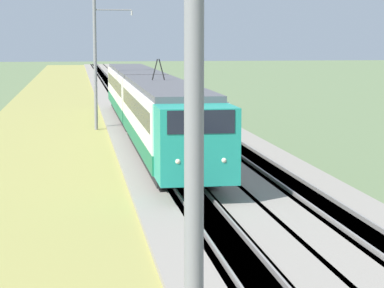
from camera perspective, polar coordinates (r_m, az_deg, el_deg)
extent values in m
cube|color=gray|center=(52.08, -4.21, 1.53)|extent=(240.00, 4.40, 0.30)
cube|color=gray|center=(52.59, 0.38, 1.62)|extent=(240.00, 4.40, 0.30)
cube|color=#4C4238|center=(52.08, -4.21, 1.53)|extent=(240.00, 1.57, 0.30)
cube|color=gray|center=(52.02, -4.79, 1.77)|extent=(240.00, 0.07, 0.15)
cube|color=gray|center=(52.10, -3.62, 1.79)|extent=(240.00, 0.07, 0.15)
cube|color=#4C4238|center=(52.59, 0.38, 1.62)|extent=(240.00, 1.57, 0.30)
cube|color=gray|center=(52.48, -0.20, 1.85)|extent=(240.00, 0.07, 0.15)
cube|color=gray|center=(52.65, 0.95, 1.87)|extent=(240.00, 0.07, 0.15)
cube|color=#99934C|center=(51.94, -10.19, 1.31)|extent=(240.00, 9.78, 0.12)
cube|color=teal|center=(26.44, 0.30, 0.02)|extent=(2.19, 2.79, 2.68)
cube|color=black|center=(26.01, 0.42, 1.87)|extent=(1.58, 2.32, 0.80)
sphere|color=#F2EAC6|center=(25.37, -1.11, -1.33)|extent=(0.20, 0.20, 0.20)
sphere|color=#F2EAC6|center=(25.63, 2.44, -1.24)|extent=(0.20, 0.20, 0.20)
cube|color=#196B47|center=(35.91, -2.11, 0.59)|extent=(16.83, 2.90, 0.75)
cube|color=silver|center=(35.76, -2.12, 2.71)|extent=(16.83, 2.90, 1.93)
cube|color=black|center=(35.75, -2.12, 2.96)|extent=(15.49, 2.92, 0.81)
cube|color=#515156|center=(35.68, -2.13, 4.45)|extent=(16.83, 2.67, 0.25)
cube|color=black|center=(36.00, -2.11, -0.44)|extent=(15.99, 2.47, 0.55)
cylinder|color=black|center=(29.43, -1.62, -2.04)|extent=(0.86, 0.12, 0.86)
cylinder|color=black|center=(29.58, 0.43, -1.99)|extent=(0.86, 0.12, 0.86)
cube|color=#196B47|center=(54.25, -4.42, 3.09)|extent=(19.02, 2.90, 0.75)
cube|color=silver|center=(54.15, -4.43, 4.50)|extent=(19.02, 2.90, 1.93)
cube|color=black|center=(54.14, -4.44, 4.66)|extent=(17.50, 2.92, 0.81)
cube|color=#515156|center=(54.10, -4.45, 5.65)|extent=(19.02, 2.67, 0.25)
cube|color=black|center=(54.31, -4.41, 2.41)|extent=(18.07, 2.47, 0.55)
cylinder|color=black|center=(38.13, -2.85, 5.69)|extent=(0.06, 0.33, 1.08)
cylinder|color=black|center=(38.17, -2.32, 5.70)|extent=(0.06, 0.33, 1.08)
cube|color=black|center=(29.66, -0.59, -3.68)|extent=(0.10, 0.10, 0.00)
cylinder|color=slate|center=(8.29, 0.15, -1.17)|extent=(0.22, 0.22, 9.40)
cylinder|color=slate|center=(49.01, -7.39, 6.05)|extent=(0.22, 0.22, 8.77)
cylinder|color=slate|center=(49.07, -6.04, 10.14)|extent=(0.08, 2.40, 0.08)
cylinder|color=#B2ADA8|center=(49.13, -4.62, 9.92)|extent=(0.10, 0.10, 0.30)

